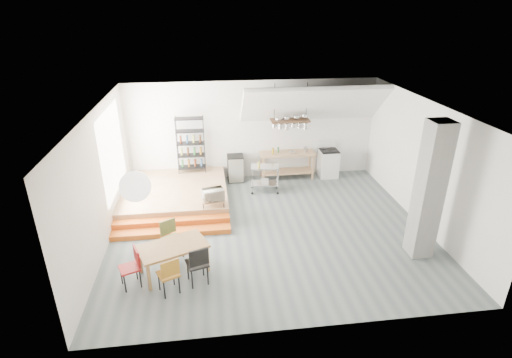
{
  "coord_description": "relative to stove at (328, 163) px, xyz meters",
  "views": [
    {
      "loc": [
        -1.48,
        -8.85,
        5.4
      ],
      "look_at": [
        -0.24,
        0.8,
        1.08
      ],
      "focal_mm": 28.0,
      "sensor_mm": 36.0,
      "label": 1
    }
  ],
  "objects": [
    {
      "name": "step_upper",
      "position": [
        -5.0,
        -2.76,
        -0.35
      ],
      "size": [
        3.0,
        0.35,
        0.27
      ],
      "primitive_type": "cube",
      "color": "#CB5917",
      "rests_on": "ground"
    },
    {
      "name": "wall_right",
      "position": [
        1.5,
        -3.16,
        1.12
      ],
      "size": [
        0.04,
        7.0,
        3.2
      ],
      "primitive_type": "cube",
      "color": "silver",
      "rests_on": "ground"
    },
    {
      "name": "microwave",
      "position": [
        -3.9,
        -2.41,
        0.24
      ],
      "size": [
        0.62,
        0.48,
        0.3
      ],
      "primitive_type": "imported",
      "rotation": [
        0.0,
        0.0,
        0.23
      ],
      "color": "beige",
      "rests_on": "microwave_shelf"
    },
    {
      "name": "mini_fridge",
      "position": [
        -3.11,
        0.04,
        -0.05
      ],
      "size": [
        0.51,
        0.51,
        0.87
      ],
      "primitive_type": "cube",
      "color": "black",
      "rests_on": "ground"
    },
    {
      "name": "floor",
      "position": [
        -2.5,
        -3.16,
        -0.48
      ],
      "size": [
        8.0,
        8.0,
        0.0
      ],
      "primitive_type": "plane",
      "color": "#545F62",
      "rests_on": "ground"
    },
    {
      "name": "stove",
      "position": [
        0.0,
        0.0,
        0.0
      ],
      "size": [
        0.6,
        0.6,
        1.18
      ],
      "color": "white",
      "rests_on": "ground"
    },
    {
      "name": "ceiling",
      "position": [
        -2.5,
        -3.16,
        2.72
      ],
      "size": [
        8.0,
        7.0,
        0.02
      ],
      "primitive_type": "cube",
      "color": "white",
      "rests_on": "wall_back"
    },
    {
      "name": "platform",
      "position": [
        -5.0,
        -1.16,
        -0.28
      ],
      "size": [
        3.0,
        3.0,
        0.4
      ],
      "primitive_type": "cube",
      "color": "#976E4B",
      "rests_on": "ground"
    },
    {
      "name": "chair_olive",
      "position": [
        -4.93,
        -4.01,
        0.04
      ],
      "size": [
        0.55,
        0.55,
        0.88
      ],
      "rotation": [
        0.0,
        0.0,
        0.54
      ],
      "color": "olive",
      "rests_on": "ground"
    },
    {
      "name": "slope_ceiling",
      "position": [
        -0.7,
        -0.26,
        2.07
      ],
      "size": [
        4.4,
        1.44,
        1.32
      ],
      "primitive_type": "cube",
      "rotation": [
        -0.73,
        0.0,
        0.0
      ],
      "color": "white",
      "rests_on": "wall_back"
    },
    {
      "name": "chair_black",
      "position": [
        -4.3,
        -5.16,
        0.07
      ],
      "size": [
        0.52,
        0.52,
        0.91
      ],
      "rotation": [
        0.0,
        0.0,
        3.43
      ],
      "color": "black",
      "rests_on": "ground"
    },
    {
      "name": "kitchen_counter",
      "position": [
        -1.4,
        -0.01,
        0.15
      ],
      "size": [
        1.8,
        0.6,
        0.91
      ],
      "color": "#976E4B",
      "rests_on": "ground"
    },
    {
      "name": "wall_back",
      "position": [
        -2.5,
        0.34,
        1.12
      ],
      "size": [
        8.0,
        0.04,
        3.2
      ],
      "primitive_type": "cube",
      "color": "silver",
      "rests_on": "ground"
    },
    {
      "name": "dining_table",
      "position": [
        -4.83,
        -4.68,
        0.12
      ],
      "size": [
        1.62,
        1.29,
        0.68
      ],
      "rotation": [
        0.0,
        0.0,
        0.39
      ],
      "color": "brown",
      "rests_on": "ground"
    },
    {
      "name": "pot_rack",
      "position": [
        -1.37,
        -0.23,
        1.5
      ],
      "size": [
        1.2,
        0.5,
        1.43
      ],
      "color": "#3C2918",
      "rests_on": "ceiling"
    },
    {
      "name": "paper_lantern",
      "position": [
        -5.38,
        -4.91,
        1.72
      ],
      "size": [
        0.6,
        0.6,
        0.6
      ],
      "primitive_type": "sphere",
      "color": "white",
      "rests_on": "ceiling"
    },
    {
      "name": "rolling_cart",
      "position": [
        -2.28,
        -0.92,
        0.06
      ],
      "size": [
        0.9,
        0.58,
        0.84
      ],
      "rotation": [
        0.0,
        0.0,
        -0.12
      ],
      "color": "silver",
      "rests_on": "ground"
    },
    {
      "name": "step_lower",
      "position": [
        -5.0,
        -3.11,
        -0.41
      ],
      "size": [
        3.0,
        0.35,
        0.13
      ],
      "primitive_type": "cube",
      "color": "#CB5917",
      "rests_on": "ground"
    },
    {
      "name": "window_pane",
      "position": [
        -6.48,
        -1.66,
        1.32
      ],
      "size": [
        0.02,
        2.5,
        2.2
      ],
      "primitive_type": "cube",
      "color": "white",
      "rests_on": "wall_left"
    },
    {
      "name": "bowl",
      "position": [
        -1.26,
        -0.06,
        0.45
      ],
      "size": [
        0.25,
        0.25,
        0.05
      ],
      "primitive_type": "imported",
      "rotation": [
        0.0,
        0.0,
        -0.31
      ],
      "color": "silver",
      "rests_on": "kitchen_counter"
    },
    {
      "name": "wire_shelving",
      "position": [
        -4.5,
        0.04,
        0.85
      ],
      "size": [
        0.88,
        0.38,
        1.8
      ],
      "color": "black",
      "rests_on": "platform"
    },
    {
      "name": "concrete_column",
      "position": [
        0.8,
        -4.66,
        1.12
      ],
      "size": [
        0.5,
        0.5,
        3.2
      ],
      "primitive_type": "cube",
      "color": "gray",
      "rests_on": "ground"
    },
    {
      "name": "chair_red",
      "position": [
        -5.63,
        -5.01,
        0.03
      ],
      "size": [
        0.51,
        0.51,
        0.85
      ],
      "rotation": [
        0.0,
        0.0,
        -1.17
      ],
      "color": "#A81818",
      "rests_on": "ground"
    },
    {
      "name": "chair_mustard",
      "position": [
        -4.87,
        -5.39,
        0.03
      ],
      "size": [
        0.52,
        0.52,
        0.85
      ],
      "rotation": [
        0.0,
        0.0,
        3.57
      ],
      "color": "#9D661A",
      "rests_on": "ground"
    },
    {
      "name": "wall_left",
      "position": [
        -6.5,
        -3.16,
        1.12
      ],
      "size": [
        0.04,
        7.0,
        3.2
      ],
      "primitive_type": "cube",
      "color": "silver",
      "rests_on": "ground"
    },
    {
      "name": "microwave_shelf",
      "position": [
        -3.9,
        -2.41,
        0.07
      ],
      "size": [
        0.6,
        0.4,
        0.16
      ],
      "color": "#976E4B",
      "rests_on": "platform"
    }
  ]
}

